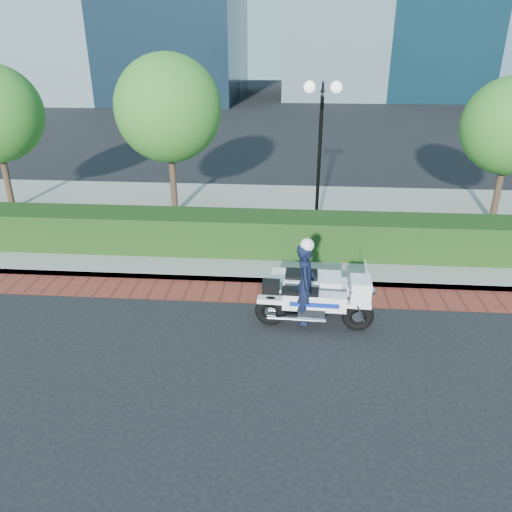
# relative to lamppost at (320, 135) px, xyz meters

# --- Properties ---
(ground) EXTENTS (120.00, 120.00, 0.00)m
(ground) POSITION_rel_lamppost_xyz_m (-1.00, -5.20, -2.96)
(ground) COLOR black
(ground) RESTS_ON ground
(brick_strip) EXTENTS (60.00, 1.00, 0.01)m
(brick_strip) POSITION_rel_lamppost_xyz_m (-1.00, -3.70, -2.95)
(brick_strip) COLOR maroon
(brick_strip) RESTS_ON ground
(sidewalk) EXTENTS (60.00, 8.00, 0.15)m
(sidewalk) POSITION_rel_lamppost_xyz_m (-1.00, 0.80, -2.88)
(sidewalk) COLOR gray
(sidewalk) RESTS_ON ground
(hedge_main) EXTENTS (18.00, 1.20, 1.00)m
(hedge_main) POSITION_rel_lamppost_xyz_m (-1.00, -1.60, -2.31)
(hedge_main) COLOR black
(hedge_main) RESTS_ON sidewalk
(lamppost) EXTENTS (1.02, 0.70, 4.21)m
(lamppost) POSITION_rel_lamppost_xyz_m (0.00, 0.00, 0.00)
(lamppost) COLOR black
(lamppost) RESTS_ON sidewalk
(tree_b) EXTENTS (3.20, 3.20, 4.89)m
(tree_b) POSITION_rel_lamppost_xyz_m (-4.50, 1.30, 0.48)
(tree_b) COLOR #332319
(tree_b) RESTS_ON sidewalk
(tree_c) EXTENTS (2.80, 2.80, 4.30)m
(tree_c) POSITION_rel_lamppost_xyz_m (5.50, 1.30, 0.09)
(tree_c) COLOR #332319
(tree_c) RESTS_ON sidewalk
(police_motorcycle) EXTENTS (2.40, 1.70, 1.94)m
(police_motorcycle) POSITION_rel_lamppost_xyz_m (-0.28, -4.73, -2.29)
(police_motorcycle) COLOR black
(police_motorcycle) RESTS_ON ground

